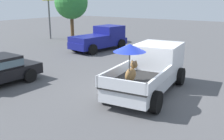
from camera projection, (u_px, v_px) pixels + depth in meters
name	position (u px, v px, depth m)	size (l,w,h in m)	color
ground_plane	(147.00, 93.00, 11.00)	(80.00, 80.00, 0.00)	#4C4C4F
pickup_truck_main	(151.00, 69.00, 11.10)	(5.22, 2.70, 2.33)	black
pickup_truck_far	(101.00, 39.00, 20.24)	(5.00, 2.67, 1.80)	black
motel_sign	(49.00, 5.00, 25.27)	(1.40, 0.16, 4.63)	#59595B
tree_by_lot	(71.00, 3.00, 23.89)	(3.06, 3.06, 5.10)	brown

